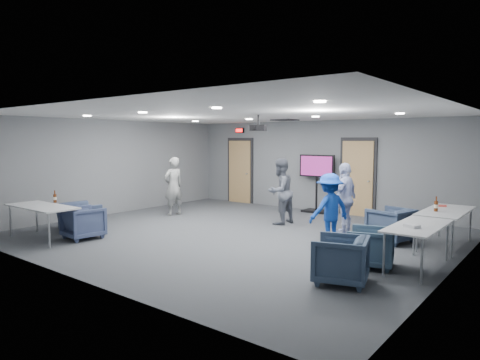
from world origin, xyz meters
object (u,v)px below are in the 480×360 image
Objects in this scene: table_right_b at (418,228)px; bottle_front at (55,198)px; person_d at (329,209)px; chair_front_a at (83,223)px; bottle_right at (436,206)px; projector at (258,128)px; chair_right_a at (390,225)px; chair_right_c at (340,260)px; person_a at (173,186)px; person_b at (280,191)px; tv_stand at (317,180)px; chair_right_b at (371,247)px; table_front_left at (42,208)px; chair_front_b at (78,217)px; person_c at (345,199)px; table_right_a at (446,212)px.

bottle_front reaches higher than table_right_b.
chair_front_a is at bearing -32.39° from person_d.
bottle_right is 4.02m from projector.
bottle_right is (6.20, 3.84, 0.49)m from chair_front_a.
chair_right_a is at bearing -138.82° from chair_front_a.
chair_right_c is at bearing 54.85° from person_d.
person_b is at bearing 112.62° from person_a.
chair_right_c is 6.36m from tv_stand.
tv_stand is (-3.33, 4.32, 0.63)m from chair_right_b.
table_front_left is 7.37m from tv_stand.
chair_right_b is 0.96× the size of chair_front_a.
tv_stand is (2.94, 2.95, 0.14)m from person_a.
chair_right_a is (0.94, 0.93, -0.37)m from person_d.
table_front_left is (-0.01, -3.80, -0.14)m from person_a.
table_front_left is at bearing 116.99° from chair_front_b.
chair_front_b is 3.21× the size of bottle_right.
bottle_right is (7.01, 4.02, 0.01)m from bottle_front.
person_c is at bearing 105.71° from person_a.
table_front_left reaches higher than chair_front_b.
tv_stand is at bearing 143.39° from person_a.
chair_right_a is at bearing 104.05° from person_a.
person_a is 1.72× the size of chair_front_b.
bottle_front is at bearing -116.55° from tv_stand.
person_d is (4.99, -0.34, -0.10)m from person_a.
person_d is 1.69m from chair_right_b.
chair_right_c is 2.62× the size of bottle_right.
person_a is at bearing -69.29° from person_d.
table_right_b is at bearing 21.51° from table_front_left.
table_right_a is 1.07× the size of table_right_b.
chair_front_a is at bearing -25.88° from person_b.
chair_front_b is at bearing -37.27° from person_b.
chair_right_b is 3.78m from projector.
bottle_right is at bearing 153.08° from chair_right_c.
bottle_right reaches higher than table_front_left.
chair_right_b is 2.45× the size of bottle_right.
tv_stand is 3.69m from projector.
bottle_front reaches higher than chair_front_a.
table_right_b reaches higher than chair_front_a.
chair_front_a is (-5.64, -0.74, -0.01)m from chair_right_c.
chair_right_c is at bearing 23.31° from person_c.
chair_right_a is 0.46× the size of table_right_b.
chair_right_c is at bearing 155.08° from table_right_b.
person_b is 2.23m from person_d.
chair_right_b is 2.40m from table_right_a.
person_d reaches higher than chair_right_c.
bottle_front reaches higher than chair_right_b.
chair_right_a is at bearing 35.90° from table_front_left.
chair_front_b is at bearing -168.34° from projector.
person_a is 6.99m from table_right_b.
person_a is 2.08× the size of chair_right_a.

